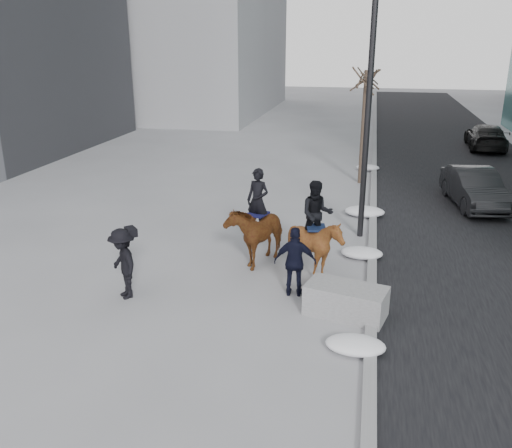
% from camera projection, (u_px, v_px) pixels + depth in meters
% --- Properties ---
extents(ground, '(120.00, 120.00, 0.00)m').
position_uv_depth(ground, '(246.00, 298.00, 13.22)').
color(ground, gray).
rests_on(ground, ground).
extents(road, '(8.00, 90.00, 0.01)m').
position_uv_depth(road, '(478.00, 200.00, 21.10)').
color(road, black).
rests_on(road, ground).
extents(curb, '(0.25, 90.00, 0.12)m').
position_uv_depth(curb, '(373.00, 193.00, 21.86)').
color(curb, gray).
rests_on(curb, ground).
extents(planter, '(1.95, 1.31, 0.72)m').
position_uv_depth(planter, '(346.00, 301.00, 12.28)').
color(planter, gray).
rests_on(planter, ground).
extents(car_near, '(2.10, 4.43, 1.40)m').
position_uv_depth(car_near, '(474.00, 188.00, 20.20)').
color(car_near, black).
rests_on(car_near, ground).
extents(car_far, '(2.18, 4.89, 1.39)m').
position_uv_depth(car_far, '(486.00, 137.00, 30.65)').
color(car_far, black).
rests_on(car_far, ground).
extents(tree_near, '(1.20, 1.20, 5.28)m').
position_uv_depth(tree_near, '(363.00, 122.00, 22.81)').
color(tree_near, '#3B2D23').
rests_on(tree_near, ground).
extents(tree_far, '(1.20, 1.20, 4.84)m').
position_uv_depth(tree_far, '(366.00, 107.00, 29.59)').
color(tree_far, '#342B1F').
rests_on(tree_far, ground).
extents(mounted_left, '(1.56, 2.24, 2.64)m').
position_uv_depth(mounted_left, '(257.00, 228.00, 15.11)').
color(mounted_left, '#4B1A0F').
rests_on(mounted_left, ground).
extents(mounted_right, '(1.62, 1.76, 2.58)m').
position_uv_depth(mounted_right, '(315.00, 240.00, 14.08)').
color(mounted_right, '#4E210F').
rests_on(mounted_right, ground).
extents(feeder, '(1.06, 0.90, 1.75)m').
position_uv_depth(feeder, '(295.00, 262.00, 13.09)').
color(feeder, black).
rests_on(feeder, ground).
extents(camera_crew, '(1.25, 1.27, 1.75)m').
position_uv_depth(camera_crew, '(123.00, 263.00, 12.99)').
color(camera_crew, black).
rests_on(camera_crew, ground).
extents(lamppost, '(0.25, 1.25, 9.09)m').
position_uv_depth(lamppost, '(371.00, 74.00, 15.79)').
color(lamppost, black).
rests_on(lamppost, ground).
extents(snow_piles, '(1.40, 16.86, 0.35)m').
position_uv_depth(snow_piles, '(363.00, 228.00, 17.58)').
color(snow_piles, silver).
rests_on(snow_piles, ground).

